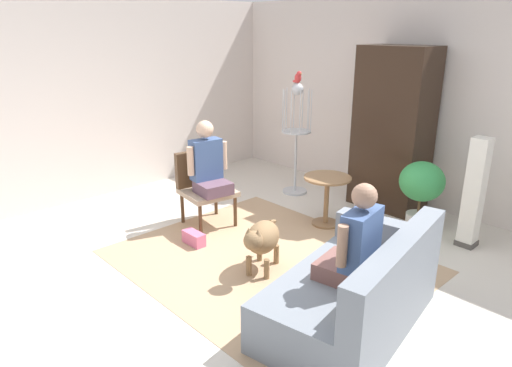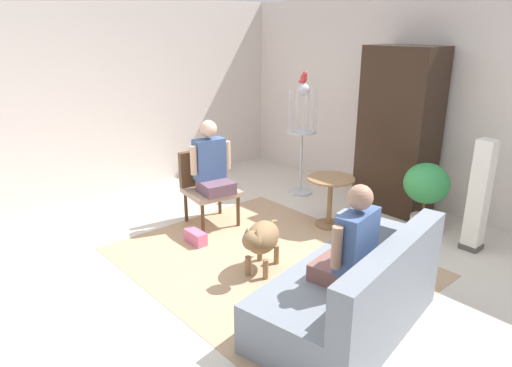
{
  "view_description": "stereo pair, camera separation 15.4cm",
  "coord_description": "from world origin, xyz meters",
  "px_view_note": "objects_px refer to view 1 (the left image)",
  "views": [
    {
      "loc": [
        3.07,
        -3.06,
        2.35
      ],
      "look_at": [
        -0.03,
        -0.13,
        0.89
      ],
      "focal_mm": 32.46,
      "sensor_mm": 36.0,
      "label": 1
    },
    {
      "loc": [
        3.18,
        -2.95,
        2.35
      ],
      "look_at": [
        -0.03,
        -0.13,
        0.89
      ],
      "focal_mm": 32.46,
      "sensor_mm": 36.0,
      "label": 2
    }
  ],
  "objects_px": {
    "person_on_armchair": "(208,164)",
    "bird_cage_stand": "(296,136)",
    "armchair": "(203,182)",
    "parrot": "(298,77)",
    "couch": "(357,292)",
    "potted_plant": "(421,186)",
    "person_on_couch": "(355,243)",
    "dog": "(262,238)",
    "round_end_table": "(327,193)",
    "armoire_cabinet": "(393,130)",
    "handbag": "(194,238)",
    "column_lamp": "(474,194)"
  },
  "relations": [
    {
      "from": "person_on_couch",
      "to": "handbag",
      "type": "distance_m",
      "value": 2.19
    },
    {
      "from": "round_end_table",
      "to": "armoire_cabinet",
      "type": "height_order",
      "value": "armoire_cabinet"
    },
    {
      "from": "couch",
      "to": "parrot",
      "type": "xyz_separation_m",
      "value": [
        -2.51,
        2.03,
        1.38
      ]
    },
    {
      "from": "person_on_couch",
      "to": "round_end_table",
      "type": "distance_m",
      "value": 2.06
    },
    {
      "from": "parrot",
      "to": "handbag",
      "type": "distance_m",
      "value": 2.69
    },
    {
      "from": "column_lamp",
      "to": "armoire_cabinet",
      "type": "height_order",
      "value": "armoire_cabinet"
    },
    {
      "from": "round_end_table",
      "to": "person_on_armchair",
      "type": "bearing_deg",
      "value": -132.63
    },
    {
      "from": "couch",
      "to": "person_on_couch",
      "type": "height_order",
      "value": "person_on_couch"
    },
    {
      "from": "couch",
      "to": "potted_plant",
      "type": "xyz_separation_m",
      "value": [
        -0.6,
        2.12,
        0.26
      ]
    },
    {
      "from": "bird_cage_stand",
      "to": "column_lamp",
      "type": "bearing_deg",
      "value": 2.25
    },
    {
      "from": "couch",
      "to": "round_end_table",
      "type": "bearing_deg",
      "value": 135.55
    },
    {
      "from": "person_on_couch",
      "to": "person_on_armchair",
      "type": "bearing_deg",
      "value": 170.41
    },
    {
      "from": "parrot",
      "to": "handbag",
      "type": "relative_size",
      "value": 0.59
    },
    {
      "from": "armchair",
      "to": "parrot",
      "type": "xyz_separation_m",
      "value": [
        0.05,
        1.64,
        1.15
      ]
    },
    {
      "from": "dog",
      "to": "bird_cage_stand",
      "type": "bearing_deg",
      "value": 124.22
    },
    {
      "from": "person_on_couch",
      "to": "round_end_table",
      "type": "xyz_separation_m",
      "value": [
        -1.42,
        1.46,
        -0.32
      ]
    },
    {
      "from": "round_end_table",
      "to": "parrot",
      "type": "bearing_deg",
      "value": 150.21
    },
    {
      "from": "person_on_couch",
      "to": "dog",
      "type": "height_order",
      "value": "person_on_couch"
    },
    {
      "from": "person_on_armchair",
      "to": "handbag",
      "type": "distance_m",
      "value": 0.91
    },
    {
      "from": "dog",
      "to": "parrot",
      "type": "xyz_separation_m",
      "value": [
        -1.35,
        1.99,
        1.32
      ]
    },
    {
      "from": "round_end_table",
      "to": "potted_plant",
      "type": "xyz_separation_m",
      "value": [
        0.85,
        0.7,
        0.14
      ]
    },
    {
      "from": "potted_plant",
      "to": "armoire_cabinet",
      "type": "xyz_separation_m",
      "value": [
        -0.69,
        0.42,
        0.5
      ]
    },
    {
      "from": "person_on_couch",
      "to": "armoire_cabinet",
      "type": "height_order",
      "value": "armoire_cabinet"
    },
    {
      "from": "parrot",
      "to": "person_on_couch",
      "type": "bearing_deg",
      "value": -39.84
    },
    {
      "from": "armchair",
      "to": "bird_cage_stand",
      "type": "distance_m",
      "value": 1.67
    },
    {
      "from": "couch",
      "to": "round_end_table",
      "type": "relative_size",
      "value": 2.86
    },
    {
      "from": "column_lamp",
      "to": "handbag",
      "type": "height_order",
      "value": "column_lamp"
    },
    {
      "from": "person_on_armchair",
      "to": "parrot",
      "type": "distance_m",
      "value": 1.88
    },
    {
      "from": "armchair",
      "to": "armoire_cabinet",
      "type": "distance_m",
      "value": 2.56
    },
    {
      "from": "person_on_armchair",
      "to": "potted_plant",
      "type": "xyz_separation_m",
      "value": [
        1.82,
        1.75,
        -0.24
      ]
    },
    {
      "from": "couch",
      "to": "potted_plant",
      "type": "bearing_deg",
      "value": 105.76
    },
    {
      "from": "couch",
      "to": "handbag",
      "type": "xyz_separation_m",
      "value": [
        -2.12,
        -0.1,
        -0.22
      ]
    },
    {
      "from": "armchair",
      "to": "armoire_cabinet",
      "type": "height_order",
      "value": "armoire_cabinet"
    },
    {
      "from": "armchair",
      "to": "person_on_armchair",
      "type": "xyz_separation_m",
      "value": [
        0.14,
        -0.02,
        0.27
      ]
    },
    {
      "from": "couch",
      "to": "parrot",
      "type": "height_order",
      "value": "parrot"
    },
    {
      "from": "couch",
      "to": "parrot",
      "type": "distance_m",
      "value": 3.51
    },
    {
      "from": "person_on_armchair",
      "to": "armoire_cabinet",
      "type": "bearing_deg",
      "value": 62.49
    },
    {
      "from": "round_end_table",
      "to": "bird_cage_stand",
      "type": "bearing_deg",
      "value": 150.27
    },
    {
      "from": "dog",
      "to": "parrot",
      "type": "height_order",
      "value": "parrot"
    },
    {
      "from": "armoire_cabinet",
      "to": "handbag",
      "type": "bearing_deg",
      "value": -107.47
    },
    {
      "from": "parrot",
      "to": "column_lamp",
      "type": "bearing_deg",
      "value": 2.26
    },
    {
      "from": "armchair",
      "to": "dog",
      "type": "height_order",
      "value": "armchair"
    },
    {
      "from": "bird_cage_stand",
      "to": "handbag",
      "type": "xyz_separation_m",
      "value": [
        0.39,
        -2.13,
        -0.78
      ]
    },
    {
      "from": "person_on_armchair",
      "to": "person_on_couch",
      "type": "bearing_deg",
      "value": -9.59
    },
    {
      "from": "dog",
      "to": "armoire_cabinet",
      "type": "height_order",
      "value": "armoire_cabinet"
    },
    {
      "from": "round_end_table",
      "to": "handbag",
      "type": "distance_m",
      "value": 1.7
    },
    {
      "from": "column_lamp",
      "to": "bird_cage_stand",
      "type": "bearing_deg",
      "value": -177.75
    },
    {
      "from": "bird_cage_stand",
      "to": "parrot",
      "type": "xyz_separation_m",
      "value": [
        0.0,
        -0.0,
        0.83
      ]
    },
    {
      "from": "round_end_table",
      "to": "dog",
      "type": "bearing_deg",
      "value": -78.18
    },
    {
      "from": "person_on_armchair",
      "to": "bird_cage_stand",
      "type": "distance_m",
      "value": 1.67
    }
  ]
}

